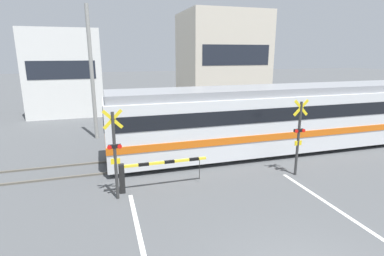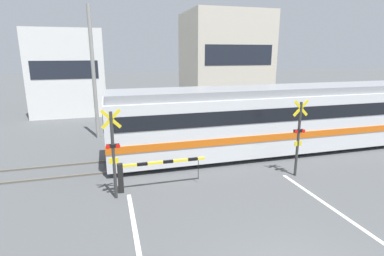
{
  "view_description": "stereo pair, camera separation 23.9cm",
  "coord_description": "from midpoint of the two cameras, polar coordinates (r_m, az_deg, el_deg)",
  "views": [
    {
      "loc": [
        -3.99,
        -4.12,
        5.08
      ],
      "look_at": [
        0.0,
        9.01,
        1.6
      ],
      "focal_mm": 28.0,
      "sensor_mm": 36.0,
      "label": 1
    },
    {
      "loc": [
        -3.76,
        -4.19,
        5.08
      ],
      "look_at": [
        0.0,
        9.01,
        1.6
      ],
      "focal_mm": 28.0,
      "sensor_mm": 36.0,
      "label": 2
    }
  ],
  "objects": [
    {
      "name": "pedestrian",
      "position": [
        20.29,
        -5.35,
        2.41
      ],
      "size": [
        0.38,
        0.22,
        1.65
      ],
      "color": "#23232D",
      "rests_on": "ground_plane"
    },
    {
      "name": "rail_track_near",
      "position": [
        14.09,
        0.22,
        -6.74
      ],
      "size": [
        50.0,
        0.1,
        0.08
      ],
      "color": "#5B564C",
      "rests_on": "ground_plane"
    },
    {
      "name": "crossing_barrier_near",
      "position": [
        11.47,
        -9.84,
        -8.04
      ],
      "size": [
        3.37,
        0.2,
        1.12
      ],
      "color": "black",
      "rests_on": "ground_plane"
    },
    {
      "name": "crossing_barrier_far",
      "position": [
        17.81,
        5.29,
        0.17
      ],
      "size": [
        3.37,
        0.2,
        1.12
      ],
      "color": "black",
      "rests_on": "ground_plane"
    },
    {
      "name": "building_left_of_street",
      "position": [
        28.53,
        -22.97,
        9.82
      ],
      "size": [
        5.78,
        7.09,
        6.88
      ],
      "color": "white",
      "rests_on": "ground_plane"
    },
    {
      "name": "commuter_train",
      "position": [
        16.47,
        17.34,
        2.15
      ],
      "size": [
        18.58,
        2.89,
        3.4
      ],
      "color": "silver",
      "rests_on": "ground_plane"
    },
    {
      "name": "crossing_signal_right",
      "position": [
        13.08,
        19.16,
        -1.15
      ],
      "size": [
        0.68,
        0.15,
        3.24
      ],
      "color": "#333333",
      "rests_on": "ground_plane"
    },
    {
      "name": "building_right_of_street",
      "position": [
        30.6,
        5.34,
        12.91
      ],
      "size": [
        7.58,
        7.09,
        8.83
      ],
      "color": "beige",
      "rests_on": "ground_plane"
    },
    {
      "name": "crossing_signal_left",
      "position": [
        10.67,
        -15.12,
        -4.24
      ],
      "size": [
        0.68,
        0.15,
        3.24
      ],
      "color": "#333333",
      "rests_on": "ground_plane"
    },
    {
      "name": "rail_track_far",
      "position": [
        15.38,
        -1.36,
        -4.91
      ],
      "size": [
        50.0,
        0.1,
        0.08
      ],
      "color": "#5B564C",
      "rests_on": "ground_plane"
    },
    {
      "name": "utility_pole_streetside",
      "position": [
        18.54,
        -18.89,
        9.64
      ],
      "size": [
        0.22,
        0.22,
        7.69
      ],
      "color": "gray",
      "rests_on": "ground_plane"
    }
  ]
}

